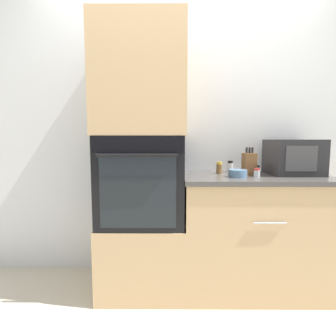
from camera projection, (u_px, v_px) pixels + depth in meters
name	position (u px, v px, depth m)	size (l,w,h in m)	color
ground_plane	(186.00, 310.00, 1.84)	(12.00, 12.00, 0.00)	beige
wall_back	(182.00, 133.00, 2.33)	(8.00, 0.05, 2.50)	silver
oven_cabinet_base	(143.00, 253.00, 2.11)	(0.65, 0.60, 0.55)	tan
wall_oven	(142.00, 179.00, 2.04)	(0.63, 0.64, 0.66)	black
oven_cabinet_upper	(141.00, 82.00, 1.96)	(0.65, 0.60, 0.81)	tan
counter_unit	(254.00, 232.00, 2.08)	(1.14, 0.63, 0.91)	tan
microwave	(293.00, 157.00, 2.09)	(0.37, 0.36, 0.28)	#232326
knife_block	(249.00, 164.00, 2.08)	(0.09, 0.12, 0.22)	brown
bowl	(238.00, 173.00, 1.94)	(0.14, 0.14, 0.05)	#517599
condiment_jar_near	(256.00, 169.00, 2.23)	(0.06, 0.06, 0.06)	silver
condiment_jar_mid	(257.00, 173.00, 1.95)	(0.05, 0.05, 0.06)	silver
condiment_jar_far	(219.00, 168.00, 2.15)	(0.05, 0.05, 0.10)	brown
condiment_jar_back	(230.00, 166.00, 2.28)	(0.05, 0.05, 0.10)	silver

